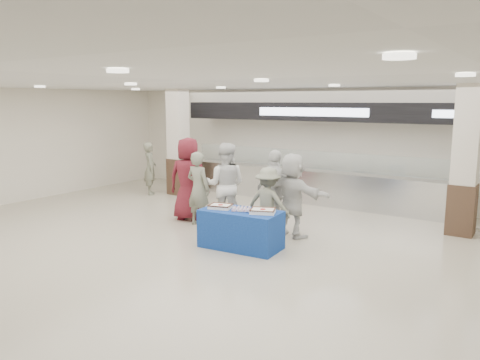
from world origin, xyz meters
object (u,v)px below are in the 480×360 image
Objects in this scene: civilian_maroon at (188,179)px; soldier_a at (198,189)px; sheet_cake_right at (263,211)px; display_table at (241,229)px; cupcake_tray at (241,209)px; soldier_bg at (150,168)px; chef_tall at (225,185)px; civilian_white at (292,195)px; chef_short at (275,191)px; sheet_cake_left at (221,206)px; soldier_b at (268,203)px.

civilian_maroon is 1.16× the size of soldier_a.
display_table is at bearing -173.56° from sheet_cake_right.
civilian_maroon is (-2.28, 1.14, 0.22)m from cupcake_tray.
display_table is 2.62m from civilian_maroon.
soldier_a is 4.07m from soldier_bg.
soldier_a is (0.52, -0.27, -0.14)m from civilian_maroon.
chef_tall reaches higher than civilian_white.
soldier_a is 1.78m from chef_short.
sheet_cake_left is 0.45m from cupcake_tray.
civilian_maroon is at bearing 146.65° from sheet_cake_left.
sheet_cake_right is at bearing 7.63° from sheet_cake_left.
sheet_cake_right is 0.33× the size of soldier_a.
civilian_maroon reaches higher than soldier_a.
sheet_cake_right reaches higher than cupcake_tray.
soldier_bg reaches higher than sheet_cake_left.
civilian_white is at bearing -167.49° from soldier_a.
cupcake_tray is 0.24× the size of chef_short.
civilian_maroon is at bearing -24.86° from soldier_a.
civilian_white is at bearing 176.55° from chef_short.
civilian_maroon is 3.49m from soldier_bg.
civilian_maroon is 1.09m from chef_tall.
soldier_bg is (-5.37, 2.02, 0.06)m from soldier_b.
civilian_white is (-0.00, 1.21, 0.09)m from sheet_cake_right.
chef_tall reaches higher than sheet_cake_left.
display_table is at bearing -148.69° from cupcake_tray.
civilian_maroon reaches higher than display_table.
soldier_bg is (-3.01, 1.76, -0.19)m from civilian_maroon.
chef_short is (2.21, 0.30, -0.10)m from civilian_maroon.
sheet_cake_right is at bearing 2.05° from display_table.
chef_tall is 1.32m from soldier_b.
sheet_cake_left is 1.08m from soldier_b.
sheet_cake_left is 1.15× the size of cupcake_tray.
civilian_maroon is 2.40m from soldier_b.
chef_tall is 1.07× the size of chef_short.
soldier_b reaches higher than sheet_cake_left.
chef_tall is (-1.19, 1.13, 0.18)m from cupcake_tray.
chef_tall is (-1.18, 1.14, 0.59)m from display_table.
chef_tall is at bearing 160.70° from civilian_maroon.
soldier_b is (0.09, 0.87, -0.03)m from cupcake_tray.
chef_tall reaches higher than soldier_a.
cupcake_tray is (0.44, 0.07, -0.02)m from sheet_cake_left.
sheet_cake_left is at bearing -172.37° from sheet_cake_right.
display_table is 2.78× the size of sheet_cake_right.
soldier_a reaches higher than cupcake_tray.
sheet_cake_left is 0.31× the size of soldier_bg.
soldier_a is 2.25m from civilian_white.
sheet_cake_left is 0.28× the size of civilian_white.
display_table is 3.57× the size of cupcake_tray.
chef_short reaches higher than soldier_a.
chef_short is 0.61m from soldier_b.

